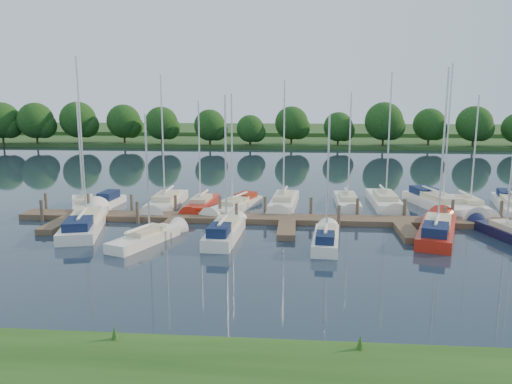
# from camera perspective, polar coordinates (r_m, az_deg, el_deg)

# --- Properties ---
(ground) EXTENTS (260.00, 260.00, 0.00)m
(ground) POSITION_cam_1_polar(r_m,az_deg,el_deg) (28.97, 3.27, -7.32)
(ground) COLOR #171F2F
(ground) RESTS_ON ground
(dock) EXTENTS (40.00, 6.00, 0.40)m
(dock) POSITION_cam_1_polar(r_m,az_deg,el_deg) (35.93, 3.59, -3.40)
(dock) COLOR brown
(dock) RESTS_ON ground
(mooring_pilings) EXTENTS (38.24, 2.84, 2.00)m
(mooring_pilings) POSITION_cam_1_polar(r_m,az_deg,el_deg) (36.93, 3.64, -2.37)
(mooring_pilings) COLOR #473D33
(mooring_pilings) RESTS_ON ground
(far_shore) EXTENTS (180.00, 30.00, 0.60)m
(far_shore) POSITION_cam_1_polar(r_m,az_deg,el_deg) (102.90, 4.41, 5.92)
(far_shore) COLOR #23471B
(far_shore) RESTS_ON ground
(distant_hill) EXTENTS (220.00, 40.00, 1.40)m
(distant_hill) POSITION_cam_1_polar(r_m,az_deg,el_deg) (127.80, 4.50, 7.04)
(distant_hill) COLOR #335525
(distant_hill) RESTS_ON ground
(treeline) EXTENTS (145.65, 9.44, 8.28)m
(treeline) POSITION_cam_1_polar(r_m,az_deg,el_deg) (90.04, 4.30, 7.63)
(treeline) COLOR #38281C
(treeline) RESTS_ON ground
(sailboat_n_0) EXTENTS (4.14, 6.91, 9.08)m
(sailboat_n_0) POSITION_cam_1_polar(r_m,az_deg,el_deg) (42.91, -19.11, -1.54)
(sailboat_n_0) COLOR white
(sailboat_n_0) RESTS_ON ground
(motorboat) EXTENTS (1.67, 4.74, 1.52)m
(motorboat) POSITION_cam_1_polar(r_m,az_deg,el_deg) (43.54, -16.54, -1.14)
(motorboat) COLOR white
(motorboat) RESTS_ON ground
(sailboat_n_2) EXTENTS (2.17, 8.70, 11.13)m
(sailboat_n_2) POSITION_cam_1_polar(r_m,az_deg,el_deg) (41.97, -10.27, -1.37)
(sailboat_n_2) COLOR white
(sailboat_n_2) RESTS_ON ground
(sailboat_n_3) EXTENTS (2.08, 7.12, 9.09)m
(sailboat_n_3) POSITION_cam_1_polar(r_m,az_deg,el_deg) (41.06, -6.28, -1.54)
(sailboat_n_3) COLOR #B21E10
(sailboat_n_3) RESTS_ON ground
(sailboat_n_4) EXTENTS (3.92, 7.52, 9.58)m
(sailboat_n_4) POSITION_cam_1_polar(r_m,az_deg,el_deg) (40.36, -2.46, -1.65)
(sailboat_n_4) COLOR white
(sailboat_n_4) RESTS_ON ground
(sailboat_n_5) EXTENTS (2.49, 8.46, 10.72)m
(sailboat_n_5) POSITION_cam_1_polar(r_m,az_deg,el_deg) (41.53, 3.18, -1.35)
(sailboat_n_5) COLOR white
(sailboat_n_5) RESTS_ON ground
(sailboat_n_6) EXTENTS (1.83, 7.61, 9.68)m
(sailboat_n_6) POSITION_cam_1_polar(r_m,az_deg,el_deg) (42.49, 10.40, -1.24)
(sailboat_n_6) COLOR white
(sailboat_n_6) RESTS_ON ground
(sailboat_n_7) EXTENTS (2.14, 8.92, 11.38)m
(sailboat_n_7) POSITION_cam_1_polar(r_m,az_deg,el_deg) (43.15, 14.54, -1.22)
(sailboat_n_7) COLOR white
(sailboat_n_7) RESTS_ON ground
(sailboat_n_8) EXTENTS (4.28, 9.51, 12.03)m
(sailboat_n_8) POSITION_cam_1_polar(r_m,az_deg,el_deg) (43.37, 20.23, -1.40)
(sailboat_n_8) COLOR white
(sailboat_n_8) RESTS_ON ground
(sailboat_n_9) EXTENTS (2.00, 7.43, 9.56)m
(sailboat_n_9) POSITION_cam_1_polar(r_m,az_deg,el_deg) (43.56, 23.14, -1.64)
(sailboat_n_9) COLOR white
(sailboat_n_9) RESTS_ON ground
(sailboat_s_0) EXTENTS (4.16, 9.64, 12.09)m
(sailboat_s_0) POSITION_cam_1_polar(r_m,az_deg,el_deg) (36.74, -18.89, -3.45)
(sailboat_s_0) COLOR white
(sailboat_s_0) RESTS_ON ground
(sailboat_s_1) EXTENTS (3.51, 6.41, 8.35)m
(sailboat_s_1) POSITION_cam_1_polar(r_m,az_deg,el_deg) (32.19, -12.29, -5.19)
(sailboat_s_1) COLOR white
(sailboat_s_1) RESTS_ON ground
(sailboat_s_2) EXTENTS (2.06, 7.34, 9.61)m
(sailboat_s_2) POSITION_cam_1_polar(r_m,az_deg,el_deg) (32.39, -3.54, -4.72)
(sailboat_s_2) COLOR white
(sailboat_s_2) RESTS_ON ground
(sailboat_s_3) EXTENTS (2.00, 6.40, 8.33)m
(sailboat_s_3) POSITION_cam_1_polar(r_m,az_deg,el_deg) (31.24, 8.00, -5.43)
(sailboat_s_3) COLOR white
(sailboat_s_3) RESTS_ON ground
(sailboat_s_4) EXTENTS (4.33, 8.80, 11.29)m
(sailboat_s_4) POSITION_cam_1_polar(r_m,az_deg,el_deg) (34.84, 19.99, -4.26)
(sailboat_s_4) COLOR #B21E10
(sailboat_s_4) RESTS_ON ground
(sailboat_s_5) EXTENTS (2.94, 6.62, 8.51)m
(sailboat_s_5) POSITION_cam_1_polar(r_m,az_deg,el_deg) (36.04, 26.99, -4.35)
(sailboat_s_5) COLOR black
(sailboat_s_5) RESTS_ON ground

